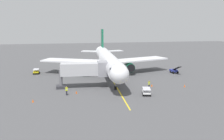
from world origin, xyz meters
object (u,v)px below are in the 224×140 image
airplane (108,60)px  jet_bridge (88,70)px  safety_cone_nose_right (185,86)px  safety_cone_wing_port (76,92)px  baggage_cart_portside (146,92)px  ground_crew_wing_walker (149,84)px  ground_crew_marshaller (67,91)px  baggage_cart_starboard_side (36,71)px  safety_cone_wing_starboard (152,85)px  safety_cone_nose_left (33,101)px  belt_loader_near_nose (174,70)px

airplane → jet_bridge: (6.28, 10.80, -0.24)m
safety_cone_nose_right → safety_cone_wing_port: same height
baggage_cart_portside → ground_crew_wing_walker: bearing=-116.4°
ground_crew_wing_walker → safety_cone_nose_right: bearing=177.4°
ground_crew_marshaller → ground_crew_wing_walker: (-16.69, -1.29, 0.00)m
baggage_cart_starboard_side → safety_cone_wing_starboard: bearing=142.5°
ground_crew_marshaller → baggage_cart_starboard_side: size_ratio=0.65×
ground_crew_marshaller → safety_cone_nose_left: bearing=28.1°
ground_crew_marshaller → belt_loader_near_nose: 32.93m
belt_loader_near_nose → safety_cone_wing_port: (27.27, 14.57, -0.44)m
airplane → belt_loader_near_nose: size_ratio=8.78×
jet_bridge → safety_cone_nose_left: size_ratio=20.90×
baggage_cart_starboard_side → safety_cone_wing_port: (-9.06, 21.36, -0.38)m
baggage_cart_starboard_side → safety_cone_nose_right: 38.15m
baggage_cart_starboard_side → safety_cone_wing_starboard: baggage_cart_starboard_side is taller
safety_cone_nose_left → ground_crew_wing_walker: bearing=-169.0°
ground_crew_marshaller → belt_loader_near_nose: size_ratio=0.37×
belt_loader_near_nose → safety_cone_wing_port: belt_loader_near_nose is taller
baggage_cart_starboard_side → safety_cone_wing_starboard: size_ratio=4.76×
ground_crew_marshaller → safety_cone_wing_port: 2.11m
baggage_cart_starboard_side → safety_cone_nose_left: (-1.46, 25.22, -0.38)m
jet_bridge → safety_cone_nose_left: jet_bridge is taller
belt_loader_near_nose → jet_bridge: bearing=22.9°
baggage_cart_starboard_side → safety_cone_nose_right: (-31.70, 21.21, -0.38)m
safety_cone_nose_left → baggage_cart_portside: bearing=-179.7°
ground_crew_marshaller → baggage_cart_starboard_side: 23.30m
ground_crew_marshaller → baggage_cart_portside: 14.88m
ground_crew_wing_walker → safety_cone_nose_right: size_ratio=3.11×
ground_crew_wing_walker → safety_cone_nose_right: 7.83m
safety_cone_nose_right → safety_cone_wing_port: (22.64, 0.15, 0.00)m
ground_crew_marshaller → safety_cone_nose_right: 24.52m
airplane → baggage_cart_starboard_side: airplane is taller
belt_loader_near_nose → safety_cone_nose_left: size_ratio=8.36×
ground_crew_wing_walker → jet_bridge: bearing=-17.3°
baggage_cart_starboard_side → ground_crew_wing_walker: bearing=138.9°
jet_bridge → ground_crew_wing_walker: bearing=162.7°
safety_cone_nose_right → baggage_cart_portside: bearing=21.5°
jet_bridge → ground_crew_wing_walker: (-12.01, 3.74, -2.88)m
baggage_cart_portside → ground_crew_marshaller: bearing=-11.5°
jet_bridge → baggage_cart_portside: 13.10m
ground_crew_wing_walker → safety_cone_nose_right: (-7.80, 0.35, -0.61)m
airplane → ground_crew_marshaller: airplane is taller
safety_cone_nose_left → safety_cone_nose_right: size_ratio=1.00×
airplane → safety_cone_nose_left: size_ratio=73.37×
jet_bridge → belt_loader_near_nose: bearing=-157.1°
airplane → safety_cone_nose_left: 25.49m
airplane → belt_loader_near_nose: (-18.17, 0.46, -3.29)m
baggage_cart_portside → safety_cone_nose_left: 20.33m
ground_crew_wing_walker → ground_crew_marshaller: bearing=4.4°
safety_cone_nose_right → safety_cone_nose_left: bearing=7.5°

